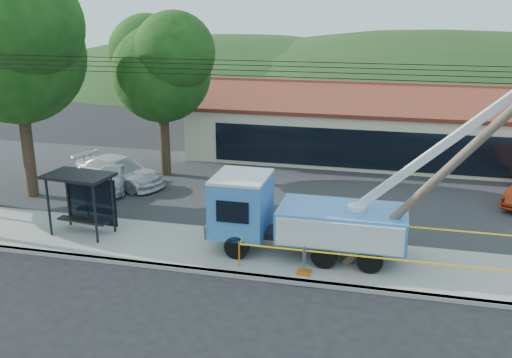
{
  "coord_description": "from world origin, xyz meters",
  "views": [
    {
      "loc": [
        5.16,
        -15.35,
        9.19
      ],
      "look_at": [
        0.13,
        5.0,
        2.74
      ],
      "focal_mm": 40.0,
      "sensor_mm": 36.0,
      "label": 1
    }
  ],
  "objects": [
    {
      "name": "car_white",
      "position": [
        -8.57,
        10.57,
        0.0
      ],
      "size": [
        5.54,
        3.47,
        1.5
      ],
      "primitive_type": "imported",
      "rotation": [
        0.0,
        0.0,
        1.28
      ],
      "color": "silver",
      "rests_on": "ground"
    },
    {
      "name": "car_silver",
      "position": [
        -8.56,
        9.94,
        0.0
      ],
      "size": [
        2.48,
        4.43,
        1.42
      ],
      "primitive_type": "imported",
      "rotation": [
        0.0,
        0.0,
        0.2
      ],
      "color": "#B6B8BE",
      "rests_on": "ground"
    },
    {
      "name": "tree_west_near",
      "position": [
        -12.0,
        8.0,
        7.52
      ],
      "size": [
        7.56,
        6.72,
        10.8
      ],
      "color": "#332316",
      "rests_on": "ground"
    },
    {
      "name": "caution_tape",
      "position": [
        5.0,
        4.21,
        0.84
      ],
      "size": [
        9.86,
        3.21,
        0.93
      ],
      "color": "orange",
      "rests_on": "ground"
    },
    {
      "name": "utility_truck",
      "position": [
        2.09,
        4.35,
        1.68
      ],
      "size": [
        11.56,
        3.89,
        7.41
      ],
      "color": "black",
      "rests_on": "ground"
    },
    {
      "name": "hill_center",
      "position": [
        10.0,
        55.0,
        0.0
      ],
      "size": [
        89.6,
        64.0,
        32.0
      ],
      "primitive_type": "ellipsoid",
      "color": "#1C3413",
      "rests_on": "ground"
    },
    {
      "name": "ground",
      "position": [
        0.0,
        0.0,
        0.0
      ],
      "size": [
        120.0,
        120.0,
        0.0
      ],
      "primitive_type": "plane",
      "color": "black",
      "rests_on": "ground"
    },
    {
      "name": "hill_west",
      "position": [
        -15.0,
        55.0,
        0.0
      ],
      "size": [
        78.4,
        56.0,
        28.0
      ],
      "primitive_type": "ellipsoid",
      "color": "#1C3413",
      "rests_on": "ground"
    },
    {
      "name": "strip_mall",
      "position": [
        4.0,
        19.98,
        1.88
      ],
      "size": [
        22.5,
        8.53,
        4.67
      ],
      "color": "beige",
      "rests_on": "ground"
    },
    {
      "name": "tree_lot",
      "position": [
        -7.0,
        13.0,
        6.21
      ],
      "size": [
        6.3,
        5.6,
        8.94
      ],
      "color": "#332316",
      "rests_on": "ground"
    },
    {
      "name": "curb",
      "position": [
        0.0,
        2.1,
        0.07
      ],
      "size": [
        60.0,
        0.25,
        0.15
      ],
      "primitive_type": "cube",
      "color": "#A09D95",
      "rests_on": "ground"
    },
    {
      "name": "bus_shelter",
      "position": [
        -6.93,
        4.24,
        2.01
      ],
      "size": [
        2.8,
        1.9,
        2.54
      ],
      "rotation": [
        0.0,
        0.0,
        -0.11
      ],
      "color": "black",
      "rests_on": "ground"
    },
    {
      "name": "parking_lot",
      "position": [
        0.0,
        12.0,
        0.05
      ],
      "size": [
        60.0,
        12.0,
        0.1
      ],
      "primitive_type": "cube",
      "color": "#28282B",
      "rests_on": "ground"
    },
    {
      "name": "leaning_pole",
      "position": [
        7.12,
        3.79,
        4.1
      ],
      "size": [
        6.33,
        1.74,
        7.36
      ],
      "color": "brown",
      "rests_on": "ground"
    },
    {
      "name": "sidewalk",
      "position": [
        0.0,
        4.0,
        0.07
      ],
      "size": [
        60.0,
        4.0,
        0.15
      ],
      "primitive_type": "cube",
      "color": "#A09D95",
      "rests_on": "ground"
    }
  ]
}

